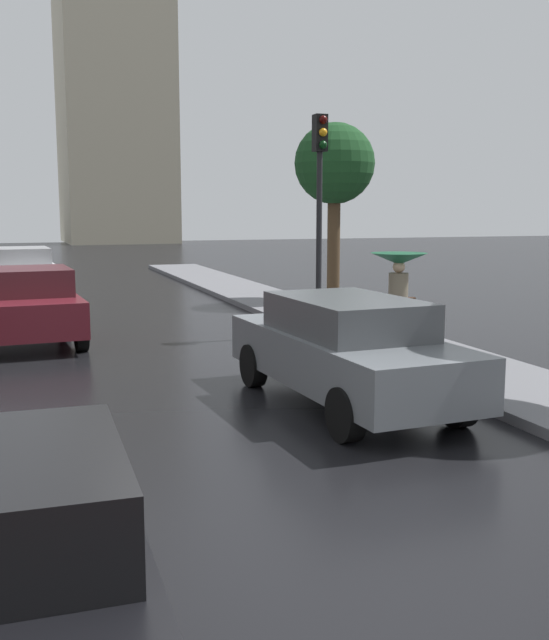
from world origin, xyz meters
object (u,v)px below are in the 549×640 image
car_grey_far_lane (346,349)px  street_tree_mid (334,166)px  traffic_light (320,183)px  car_white_near_kerb (23,270)px  car_maroon_mid_road (30,305)px  pedestrian_with_umbrella_far (399,274)px

car_grey_far_lane → street_tree_mid: (4.35, 10.41, 3.09)m
car_grey_far_lane → traffic_light: traffic_light is taller
car_grey_far_lane → street_tree_mid: bearing=63.8°
car_white_near_kerb → street_tree_mid: 10.45m
traffic_light → street_tree_mid: bearing=63.3°
street_tree_mid → car_grey_far_lane: bearing=-112.7°
car_white_near_kerb → street_tree_mid: (8.39, -5.41, 3.09)m
car_maroon_mid_road → traffic_light: bearing=165.3°
pedestrian_with_umbrella_far → street_tree_mid: street_tree_mid is taller
car_grey_far_lane → traffic_light: size_ratio=1.03×
traffic_light → street_tree_mid: (2.52, 5.01, 0.65)m
car_white_near_kerb → pedestrian_with_umbrella_far: bearing=111.8°
car_maroon_mid_road → pedestrian_with_umbrella_far: pedestrian_with_umbrella_far is taller
car_white_near_kerb → traffic_light: size_ratio=0.94×
street_tree_mid → car_white_near_kerb: bearing=147.2°
pedestrian_with_umbrella_far → traffic_light: (-0.34, 2.85, 1.68)m
car_maroon_mid_road → traffic_light: 6.43m
car_grey_far_lane → pedestrian_with_umbrella_far: (2.18, 2.55, 0.76)m
car_grey_far_lane → traffic_light: 6.20m
car_white_near_kerb → car_maroon_mid_road: bearing=86.9°
car_maroon_mid_road → car_grey_far_lane: car_maroon_mid_road is taller
car_white_near_kerb → traffic_light: 12.21m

